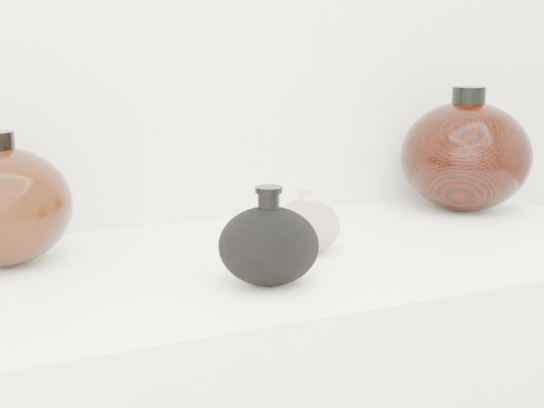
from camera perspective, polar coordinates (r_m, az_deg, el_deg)
name	(u,v)px	position (r m, az deg, el deg)	size (l,w,h in m)	color
black_gourd_vase	(269,245)	(0.96, -0.25, -3.09)	(0.13, 0.13, 0.13)	black
cream_gourd_vase	(306,226)	(1.11, 2.58, -1.64)	(0.12, 0.12, 0.10)	beige
left_round_pot	(1,206)	(1.10, -19.73, -0.12)	(0.23, 0.23, 0.19)	black
right_round_pot	(465,156)	(1.41, 14.36, 3.54)	(0.24, 0.24, 0.22)	black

